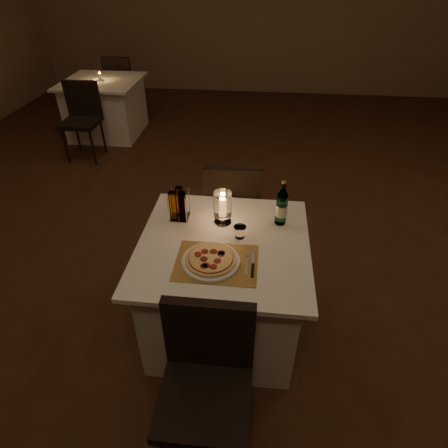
# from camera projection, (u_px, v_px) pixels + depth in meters

# --- Properties ---
(floor) EXTENTS (8.00, 10.00, 0.02)m
(floor) POSITION_uv_depth(u_px,v_px,m) (244.00, 280.00, 2.99)
(floor) COLOR #472717
(floor) RESTS_ON ground
(main_table) EXTENTS (1.00, 1.00, 0.74)m
(main_table) POSITION_uv_depth(u_px,v_px,m) (224.00, 287.00, 2.40)
(main_table) COLOR white
(main_table) RESTS_ON ground
(chair_near) EXTENTS (0.42, 0.42, 0.90)m
(chair_near) POSITION_uv_depth(u_px,v_px,m) (207.00, 371.00, 1.73)
(chair_near) COLOR black
(chair_near) RESTS_ON ground
(chair_far) EXTENTS (0.42, 0.42, 0.90)m
(chair_far) POSITION_uv_depth(u_px,v_px,m) (234.00, 204.00, 2.87)
(chair_far) COLOR black
(chair_far) RESTS_ON ground
(placemat) EXTENTS (0.45, 0.34, 0.00)m
(placemat) POSITION_uv_depth(u_px,v_px,m) (216.00, 263.00, 2.04)
(placemat) COLOR #A87C3A
(placemat) RESTS_ON main_table
(plate) EXTENTS (0.32, 0.32, 0.01)m
(plate) POSITION_uv_depth(u_px,v_px,m) (211.00, 261.00, 2.04)
(plate) COLOR white
(plate) RESTS_ON placemat
(pizza) EXTENTS (0.28, 0.28, 0.02)m
(pizza) POSITION_uv_depth(u_px,v_px,m) (211.00, 259.00, 2.03)
(pizza) COLOR #D8B77F
(pizza) RESTS_ON plate
(fork) EXTENTS (0.02, 0.18, 0.00)m
(fork) POSITION_uv_depth(u_px,v_px,m) (247.00, 260.00, 2.05)
(fork) COLOR silver
(fork) RESTS_ON placemat
(knife) EXTENTS (0.02, 0.22, 0.01)m
(knife) POSITION_uv_depth(u_px,v_px,m) (253.00, 268.00, 2.00)
(knife) COLOR black
(knife) RESTS_ON placemat
(tumbler) EXTENTS (0.08, 0.08, 0.08)m
(tumbler) POSITION_uv_depth(u_px,v_px,m) (240.00, 232.00, 2.21)
(tumbler) COLOR white
(tumbler) RESTS_ON main_table
(water_bottle) EXTENTS (0.07, 0.07, 0.30)m
(water_bottle) POSITION_uv_depth(u_px,v_px,m) (282.00, 207.00, 2.28)
(water_bottle) COLOR #509569
(water_bottle) RESTS_ON main_table
(hurricane_candle) EXTENTS (0.11, 0.11, 0.21)m
(hurricane_candle) POSITION_uv_depth(u_px,v_px,m) (223.00, 205.00, 2.28)
(hurricane_candle) COLOR white
(hurricane_candle) RESTS_ON main_table
(cruet_caddy) EXTENTS (0.12, 0.12, 0.21)m
(cruet_caddy) POSITION_uv_depth(u_px,v_px,m) (179.00, 206.00, 2.33)
(cruet_caddy) COLOR white
(cruet_caddy) RESTS_ON main_table
(neighbor_table_left) EXTENTS (1.00, 1.00, 0.74)m
(neighbor_table_left) POSITION_uv_depth(u_px,v_px,m) (106.00, 108.00, 5.18)
(neighbor_table_left) COLOR white
(neighbor_table_left) RESTS_ON ground
(neighbor_chair_la) EXTENTS (0.42, 0.42, 0.90)m
(neighbor_chair_la) POSITION_uv_depth(u_px,v_px,m) (82.00, 113.00, 4.50)
(neighbor_chair_la) COLOR black
(neighbor_chair_la) RESTS_ON ground
(neighbor_chair_lb) EXTENTS (0.42, 0.42, 0.90)m
(neighbor_chair_lb) POSITION_uv_depth(u_px,v_px,m) (121.00, 80.00, 5.65)
(neighbor_chair_lb) COLOR black
(neighbor_chair_lb) RESTS_ON ground
(neighbor_candle_left) EXTENTS (0.03, 0.03, 0.11)m
(neighbor_candle_left) POSITION_uv_depth(u_px,v_px,m) (100.00, 76.00, 4.94)
(neighbor_candle_left) COLOR white
(neighbor_candle_left) RESTS_ON neighbor_table_left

